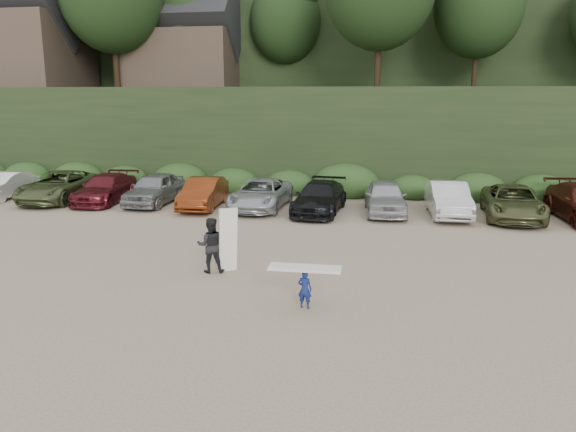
# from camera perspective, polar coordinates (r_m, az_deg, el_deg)

# --- Properties ---
(ground) EXTENTS (120.00, 120.00, 0.00)m
(ground) POSITION_cam_1_polar(r_m,az_deg,el_deg) (17.84, -0.96, -6.17)
(ground) COLOR tan
(ground) RESTS_ON ground
(hillside_backdrop) EXTENTS (90.00, 41.50, 28.00)m
(hillside_backdrop) POSITION_cam_1_polar(r_m,az_deg,el_deg) (52.91, 6.85, 18.38)
(hillside_backdrop) COLOR black
(hillside_backdrop) RESTS_ON ground
(parked_cars) EXTENTS (34.59, 5.97, 1.63)m
(parked_cars) POSITION_cam_1_polar(r_m,az_deg,el_deg) (28.02, -3.63, 2.32)
(parked_cars) COLOR #ABAAAF
(parked_cars) RESTS_ON ground
(child_surfer) EXTENTS (1.94, 0.57, 1.16)m
(child_surfer) POSITION_cam_1_polar(r_m,az_deg,el_deg) (15.10, 1.72, -6.52)
(child_surfer) COLOR navy
(child_surfer) RESTS_ON ground
(adult_surfer) EXTENTS (1.38, 0.88, 2.12)m
(adult_surfer) POSITION_cam_1_polar(r_m,az_deg,el_deg) (18.19, -7.71, -2.90)
(adult_surfer) COLOR black
(adult_surfer) RESTS_ON ground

